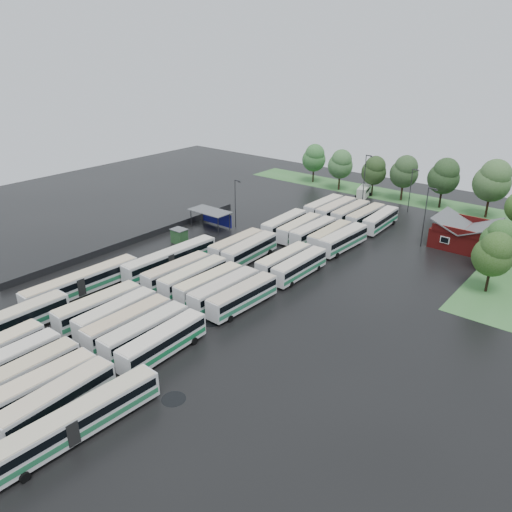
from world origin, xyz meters
The scene contains 55 objects.
ground centered at (0.00, 0.00, 0.00)m, with size 160.00×160.00×0.00m, color black.
brick_building centered at (24.00, 42.77, 1.87)m, with size 10.07×8.60×5.39m.
wash_shed centered at (-17.20, 22.02, 2.99)m, with size 8.20×4.20×3.58m.
utility_hut centered at (-16.20, 12.60, 1.32)m, with size 2.70×2.20×2.62m.
grass_strip_north centered at (2.00, 64.80, 0.01)m, with size 80.00×10.00×0.01m, color #386F33.
west_fence centered at (-22.20, 8.00, 0.60)m, with size 0.10×50.00×1.20m, color #2D2D30.
bus_r0c1 centered at (-1.31, -25.79, 1.74)m, with size 2.49×11.37×3.16m.
bus_r0c2 centered at (2.13, -25.81, 1.79)m, with size 2.68×11.73×3.25m.
bus_r0c3 centered at (5.29, -25.96, 1.80)m, with size 2.75×11.81×3.27m.
bus_r0c4 centered at (8.36, -25.79, 1.81)m, with size 3.09×11.92×3.29m.
bus_r1c0 centered at (-4.23, -12.54, 1.81)m, with size 2.93×11.88×3.28m.
bus_r1c1 centered at (-1.08, -12.13, 1.74)m, with size 2.73×11.40×3.15m.
bus_r1c2 centered at (2.00, -12.66, 1.79)m, with size 2.55×11.72×3.26m.
bus_r1c3 centered at (5.16, -12.58, 1.79)m, with size 2.59×11.74×3.26m.
bus_r1c4 centered at (8.42, -12.69, 1.80)m, with size 2.95×11.83×3.27m.
bus_r2c0 centered at (-4.42, 1.21, 1.77)m, with size 2.80×11.61×3.21m.
bus_r2c1 centered at (-1.18, 1.50, 1.80)m, with size 2.54×11.75×3.27m.
bus_r2c2 centered at (2.05, 1.42, 1.74)m, with size 2.85×11.45×3.16m.
bus_r2c3 centered at (5.20, 1.18, 1.81)m, with size 2.78×11.87×3.29m.
bus_r2c4 centered at (8.25, 1.48, 1.78)m, with size 2.85×11.71×3.24m.
bus_r3c0 centered at (-4.47, 14.80, 1.76)m, with size 2.51×11.53×3.21m.
bus_r3c1 centered at (-1.37, 14.57, 1.83)m, with size 3.13×12.09×3.34m.
bus_r3c3 centered at (5.39, 14.67, 1.74)m, with size 2.59×11.38×3.16m.
bus_r3c4 centered at (8.56, 14.47, 1.75)m, with size 2.47×11.47×3.19m.
bus_r4c0 centered at (-4.45, 28.39, 1.82)m, with size 3.12×11.98×3.30m.
bus_r4c1 centered at (-1.05, 28.40, 1.77)m, with size 2.94×11.68×3.23m.
bus_r4c2 centered at (1.97, 28.45, 1.78)m, with size 2.56×11.65×3.24m.
bus_r4c3 centered at (5.27, 28.66, 1.74)m, with size 2.56×11.40×3.17m.
bus_r4c4 centered at (8.22, 28.30, 1.83)m, with size 2.96×12.03×3.33m.
bus_r5c0 centered at (-4.53, 42.34, 1.78)m, with size 2.53×11.62×3.23m.
bus_r5c1 centered at (-1.38, 42.03, 1.82)m, with size 2.54×11.89×3.31m.
bus_r5c2 centered at (1.83, 42.22, 1.77)m, with size 2.48×11.57×3.22m.
bus_r5c3 centered at (5.16, 42.22, 1.76)m, with size 2.65×11.57×3.21m.
bus_r5c4 centered at (8.47, 42.02, 1.76)m, with size 2.99×11.60×3.20m.
artic_bus_west_b centered at (-8.94, 4.09, 1.77)m, with size 3.01×17.25×3.19m.
artic_bus_west_c centered at (-12.12, -9.76, 1.80)m, with size 2.94×17.55×3.25m.
artic_bus_east centered at (12.25, -26.41, 1.75)m, with size 3.18×17.09×3.15m.
minibus centered at (-4.31, 59.45, 1.38)m, with size 3.51×6.06×2.49m.
tree_north_0 centered at (-20.84, 63.50, 6.35)m, with size 5.96×5.96×9.87m.
tree_north_1 centered at (-11.96, 61.43, 6.39)m, with size 6.00×6.00×9.94m.
tree_north_2 centered at (-3.22, 61.68, 6.11)m, with size 5.73×5.73×9.49m.
tree_north_3 centered at (3.66, 62.63, 6.70)m, with size 6.29×6.29×10.41m.
tree_north_4 centered at (12.52, 62.59, 7.09)m, with size 6.66×6.66×11.03m.
tree_north_5 centered at (22.40, 62.01, 7.85)m, with size 7.37×7.37×12.21m.
tree_east_0 centered at (32.46, 27.32, 5.97)m, with size 5.60×5.60×9.28m.
tree_east_1 centered at (31.18, 34.94, 5.62)m, with size 5.28×5.28×8.74m.
lamp_post_ne centered at (18.29, 38.33, 6.22)m, with size 1.65×0.32×10.71m.
lamp_post_nw centered at (-13.70, 25.17, 5.49)m, with size 1.46×0.28×9.45m.
lamp_post_back_w centered at (-2.70, 56.25, 6.16)m, with size 1.63×0.32×10.60m.
lamp_post_back_e centered at (8.54, 55.13, 5.44)m, with size 1.44×0.28×9.37m.
puddle_0 centered at (-3.21, -18.76, 0.00)m, with size 3.79×3.79×0.01m, color black.
puddle_1 centered at (5.19, -19.25, 0.00)m, with size 3.51×3.51×0.01m, color black.
puddle_2 centered at (-8.71, 0.62, 0.00)m, with size 5.01×5.01×0.01m, color black.
puddle_3 centered at (7.00, -3.66, 0.00)m, with size 3.61×3.61×0.01m, color black.
puddle_4 centered at (15.03, -17.23, 0.00)m, with size 2.52×2.52×0.01m, color black.
Camera 1 is at (47.08, -43.45, 33.09)m, focal length 35.00 mm.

